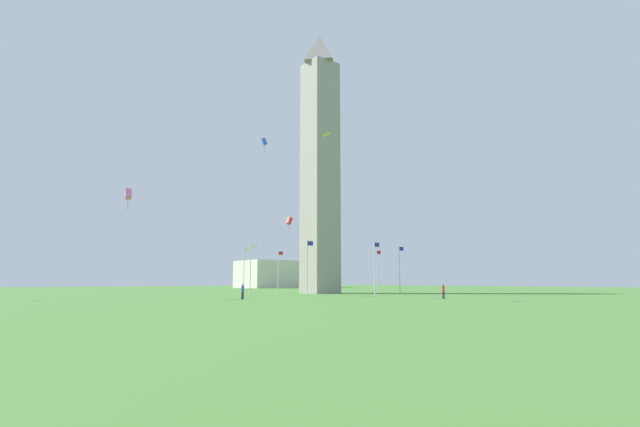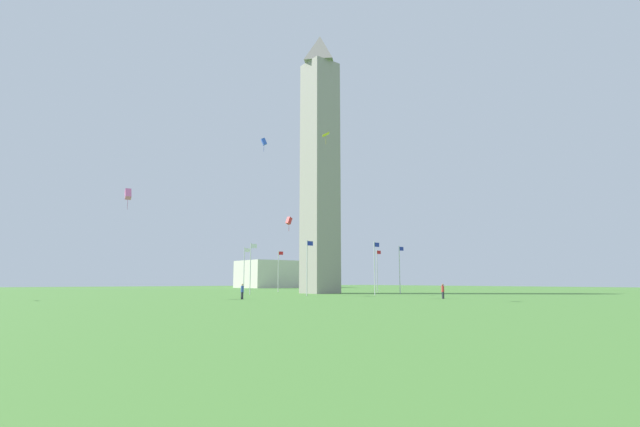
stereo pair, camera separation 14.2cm
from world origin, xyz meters
TOP-DOWN VIEW (x-y plane):
  - ground_plane at (0.00, 0.00)m, footprint 260.00×260.00m
  - obelisk_monument at (0.00, 0.00)m, footprint 5.13×5.13m
  - flagpole_n at (13.47, 0.00)m, footprint 1.12×0.14m
  - flagpole_ne at (9.54, 9.48)m, footprint 1.12×0.14m
  - flagpole_e at (0.06, 13.41)m, footprint 1.12×0.14m
  - flagpole_se at (-9.42, 9.48)m, footprint 1.12×0.14m
  - flagpole_s at (-13.35, 0.00)m, footprint 1.12×0.14m
  - flagpole_sw at (-9.42, -9.48)m, footprint 1.12×0.14m
  - flagpole_w at (0.06, -13.41)m, footprint 1.12×0.14m
  - flagpole_nw at (9.54, -9.48)m, footprint 1.12×0.14m
  - person_blue_shirt at (-22.86, -15.52)m, footprint 0.32×0.32m
  - person_red_shirt at (-3.24, -28.37)m, footprint 0.32×0.32m
  - kite_red_box at (-12.60, -9.45)m, footprint 0.94×0.68m
  - kite_yellow_diamond at (-18.23, -25.25)m, footprint 1.08×1.09m
  - kite_blue_box at (-19.43, -13.91)m, footprint 0.86×0.69m
  - kite_pink_box at (-33.69, -6.69)m, footprint 0.83×1.24m
  - distant_building at (33.48, 63.23)m, footprint 28.41×15.33m

SIDE VIEW (x-z plane):
  - ground_plane at x=0.00m, z-range 0.00..0.00m
  - person_red_shirt at x=-3.24m, z-range 0.00..1.77m
  - person_blue_shirt at x=-22.86m, z-range 0.00..1.77m
  - distant_building at x=33.48m, z-range 0.00..8.33m
  - flagpole_n at x=13.47m, z-range 0.39..8.30m
  - flagpole_ne at x=9.54m, z-range 0.39..8.30m
  - flagpole_e at x=0.06m, z-range 0.39..8.30m
  - flagpole_se at x=-9.42m, z-range 0.39..8.30m
  - flagpole_s at x=-13.35m, z-range 0.39..8.30m
  - flagpole_sw at x=-9.42m, z-range 0.39..8.30m
  - flagpole_w at x=0.06m, z-range 0.39..8.30m
  - flagpole_nw at x=9.54m, z-range 0.39..8.30m
  - kite_red_box at x=-12.60m, z-range 9.45..11.51m
  - kite_pink_box at x=-33.69m, z-range 11.04..13.61m
  - kite_yellow_diamond at x=-18.23m, z-range 17.20..18.52m
  - kite_blue_box at x=-19.43m, z-range 18.76..20.51m
  - obelisk_monument at x=0.00m, z-range 0.00..46.62m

